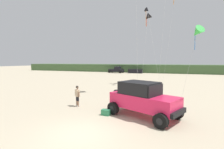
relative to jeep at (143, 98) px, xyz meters
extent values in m
plane|color=#C1B293|center=(-2.42, -3.73, -1.20)|extent=(220.00, 220.00, 0.00)
cube|color=#426038|center=(-7.12, 45.07, 0.06)|extent=(90.00, 8.72, 2.52)
cube|color=#EA2151|center=(0.06, -0.03, -0.19)|extent=(4.77, 3.43, 0.90)
cube|color=#EA2151|center=(1.58, -0.68, 0.18)|extent=(1.68, 1.99, 0.12)
cube|color=black|center=(-0.26, 0.11, 0.66)|extent=(2.81, 2.53, 0.80)
cube|color=black|center=(0.84, -0.36, 0.62)|extent=(0.75, 1.57, 0.72)
cube|color=black|center=(2.16, -0.93, -0.46)|extent=(0.90, 1.73, 0.28)
cylinder|color=black|center=(-2.07, 0.89, -0.09)|extent=(0.58, 0.83, 0.77)
cylinder|color=black|center=(2.08, 0.22, -0.78)|extent=(0.89, 0.61, 0.84)
cylinder|color=black|center=(2.08, 0.22, -0.78)|extent=(0.47, 0.44, 0.38)
cylinder|color=black|center=(1.26, -1.67, -0.78)|extent=(0.89, 0.61, 0.84)
cylinder|color=black|center=(1.26, -1.67, -0.78)|extent=(0.47, 0.44, 0.38)
cylinder|color=black|center=(-1.13, 1.61, -0.78)|extent=(0.89, 0.61, 0.84)
cylinder|color=black|center=(-1.13, 1.61, -0.78)|extent=(0.47, 0.44, 0.38)
cylinder|color=black|center=(-1.95, -0.28, -0.78)|extent=(0.89, 0.61, 0.84)
cylinder|color=black|center=(-1.95, -0.28, -0.78)|extent=(0.47, 0.44, 0.38)
cylinder|color=#8C664C|center=(-5.40, 0.66, -0.95)|extent=(0.14, 0.14, 0.49)
cylinder|color=black|center=(-5.40, 0.66, -0.56)|extent=(0.15, 0.15, 0.36)
cube|color=silver|center=(-5.38, 0.70, -1.15)|extent=(0.24, 0.28, 0.10)
cylinder|color=#8C664C|center=(-5.22, 0.54, -0.95)|extent=(0.14, 0.14, 0.49)
cylinder|color=black|center=(-5.22, 0.54, -0.56)|extent=(0.15, 0.15, 0.36)
cube|color=silver|center=(-5.20, 0.57, -1.15)|extent=(0.24, 0.28, 0.10)
cube|color=beige|center=(-5.31, 0.60, -0.11)|extent=(0.48, 0.44, 0.54)
cylinder|color=#8C664C|center=(-5.52, 0.74, -0.12)|extent=(0.09, 0.09, 0.56)
cylinder|color=beige|center=(-5.52, 0.74, 0.07)|extent=(0.11, 0.11, 0.16)
cylinder|color=#8C664C|center=(-5.10, 0.46, -0.12)|extent=(0.09, 0.09, 0.56)
cylinder|color=beige|center=(-5.10, 0.46, 0.07)|extent=(0.11, 0.11, 0.16)
cylinder|color=#8C664C|center=(-5.31, 0.60, 0.20)|extent=(0.10, 0.10, 0.08)
sphere|color=#8C664C|center=(-5.31, 0.60, 0.34)|extent=(0.21, 0.21, 0.21)
sphere|color=black|center=(-5.32, 0.59, 0.36)|extent=(0.21, 0.21, 0.21)
cube|color=#2D7F51|center=(-2.35, -0.62, -1.01)|extent=(0.58, 0.40, 0.38)
cube|color=black|center=(-15.14, 38.34, -0.44)|extent=(4.78, 2.39, 0.76)
cube|color=black|center=(-14.59, 38.28, 0.36)|extent=(1.79, 1.96, 0.84)
cylinder|color=black|center=(-13.18, 39.18, -0.82)|extent=(0.78, 0.34, 0.76)
cylinder|color=black|center=(-13.41, 37.09, -0.82)|extent=(0.78, 0.34, 0.76)
cylinder|color=black|center=(-16.86, 39.58, -0.82)|extent=(0.78, 0.34, 0.76)
cylinder|color=black|center=(-17.09, 37.50, -0.82)|extent=(0.78, 0.34, 0.76)
cube|color=black|center=(-9.16, 38.93, -0.60)|extent=(4.27, 1.89, 1.20)
cylinder|color=silver|center=(-1.85, 6.49, 5.49)|extent=(0.67, 1.30, 13.28)
cylinder|color=silver|center=(0.32, 12.19, 6.29)|extent=(0.51, 3.88, 14.88)
cylinder|color=orange|center=(1.56, 11.52, 9.64)|extent=(0.05, 0.09, 0.70)
cylinder|color=silver|center=(1.14, 10.02, 4.55)|extent=(1.15, 3.00, 11.41)
cone|color=black|center=(-2.21, 15.16, 10.02)|extent=(0.95, 0.87, 0.95)
cylinder|color=orange|center=(-2.36, 15.16, 8.78)|extent=(0.05, 0.43, 2.14)
cylinder|color=silver|center=(-1.00, 13.60, 4.44)|extent=(2.43, 3.13, 11.18)
cone|color=black|center=(-2.16, 15.60, 9.11)|extent=(1.50, 1.30, 1.52)
cylinder|color=red|center=(-2.31, 15.60, 8.29)|extent=(0.05, 0.25, 1.11)
cylinder|color=silver|center=(-2.26, 13.85, 3.98)|extent=(0.22, 3.49, 10.26)
cone|color=green|center=(3.72, 6.48, 5.05)|extent=(1.32, 1.47, 1.52)
cylinder|color=blue|center=(3.57, 6.48, 4.11)|extent=(0.05, 0.19, 1.33)
cylinder|color=silver|center=(3.12, 5.98, 1.95)|extent=(1.20, 1.02, 6.21)
camera|label=1|loc=(1.88, -10.73, 2.41)|focal=26.83mm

